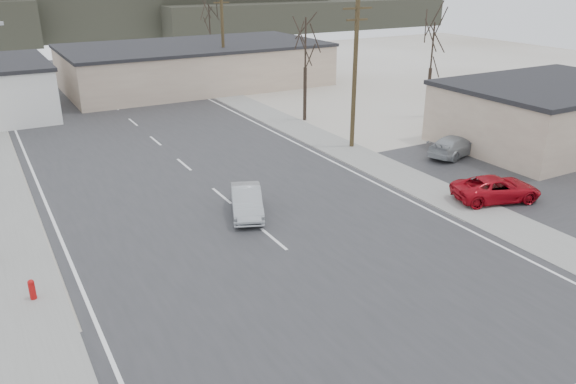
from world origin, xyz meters
The scene contains 18 objects.
ground centered at (0.00, 0.00, 0.00)m, with size 140.00×140.00×0.00m, color silver.
main_road centered at (0.00, 15.00, 0.02)m, with size 18.00×110.00×0.05m, color #2A2B2D.
cross_road centered at (0.00, 0.00, 0.02)m, with size 90.00×10.00×0.04m, color #2A2B2D.
sidewalk_right centered at (10.60, 20.00, 0.03)m, with size 3.00×90.00×0.06m, color gray.
fire_hydrant centered at (-10.20, 8.00, 0.45)m, with size 0.24×0.24×0.87m.
building_right_far centered at (10.00, 44.00, 2.15)m, with size 26.30×14.30×4.30m.
building_lot centered at (24.00, 12.00, 2.16)m, with size 14.30×10.30×4.30m.
upole_right_a centered at (11.50, 18.00, 5.22)m, with size 2.20×0.30×10.00m.
upole_right_b centered at (11.50, 40.00, 5.22)m, with size 2.20×0.30×10.00m.
tree_right_mid centered at (12.50, 26.00, 5.93)m, with size 3.74×3.74×8.33m.
tree_right_far centered at (15.00, 52.00, 5.58)m, with size 3.52×3.52×7.84m.
tree_lot centered at (22.00, 22.00, 5.58)m, with size 3.52×3.52×7.84m.
hill_center centered at (15.00, 96.00, 4.50)m, with size 80.00×18.00×9.00m, color #333026.
hill_right centered at (50.00, 90.00, 2.75)m, with size 60.00×18.00×5.50m, color #333026.
sedan_crossing centered at (0.17, 11.16, 0.73)m, with size 1.45×4.17×1.37m, color #94999D.
car_far_a centered at (1.25, 41.63, 0.77)m, with size 2.04×5.02×1.46m, color black.
car_parked_red centered at (12.51, 6.27, 0.68)m, with size 2.16×4.68×1.30m, color #9F0814.
car_parked_silver centered at (16.22, 13.00, 0.69)m, with size 1.85×4.55×1.32m, color #91969A.
Camera 1 is at (-10.76, -12.40, 11.59)m, focal length 35.00 mm.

